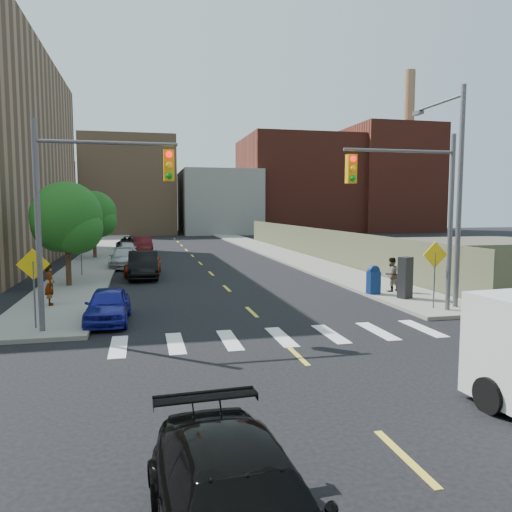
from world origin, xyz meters
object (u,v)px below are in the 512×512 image
parked_car_red (143,265)px  mailbox (374,280)px  parked_car_maroon (143,245)px  pedestrian_west (50,285)px  parked_car_black (143,265)px  parked_car_white (127,249)px  parked_car_blue (108,305)px  pedestrian_east (391,274)px  parked_car_grey (129,243)px  parked_car_silver (124,258)px  payphone (405,278)px

parked_car_red → mailbox: bearing=-41.1°
parked_car_maroon → pedestrian_west: pedestrian_west is taller
parked_car_black → parked_car_white: size_ratio=1.30×
parked_car_blue → pedestrian_east: 13.29m
parked_car_red → parked_car_maroon: bearing=93.6°
parked_car_grey → parked_car_black: bearing=-81.9°
parked_car_red → mailbox: mailbox is taller
parked_car_maroon → pedestrian_east: 27.37m
parked_car_black → parked_car_white: parked_car_black is taller
parked_car_silver → payphone: 20.18m
parked_car_black → parked_car_grey: size_ratio=1.02×
parked_car_blue → parked_car_maroon: size_ratio=0.80×
parked_car_black → mailbox: size_ratio=3.59×
parked_car_blue → pedestrian_west: size_ratio=2.20×
parked_car_maroon → pedestrian_east: pedestrian_east is taller
parked_car_silver → payphone: (12.67, -15.70, 0.40)m
parked_car_black → parked_car_silver: (-1.30, 5.53, -0.12)m
parked_car_red → parked_car_white: 12.75m
parked_car_black → mailbox: bearing=-39.8°
parked_car_blue → pedestrian_west: pedestrian_west is taller
payphone → parked_car_white: bearing=93.2°
parked_car_black → parked_car_grey: (-1.30, 20.91, -0.14)m
parked_car_blue → parked_car_white: (0.00, 25.67, -0.01)m
parked_car_grey → parked_car_blue: bearing=-85.4°
parked_car_blue → parked_car_grey: bearing=91.8°
parked_car_white → mailbox: mailbox is taller
parked_car_grey → mailbox: size_ratio=3.50×
parked_car_white → parked_car_grey: (0.00, 6.68, 0.02)m
parked_car_white → pedestrian_east: bearing=-65.5°
parked_car_grey → pedestrian_east: size_ratio=2.86×
parked_car_grey → payphone: (12.67, -31.08, 0.42)m
payphone → pedestrian_east: (0.27, 1.78, -0.10)m
parked_car_maroon → pedestrian_west: (-3.80, -24.71, 0.23)m
parked_car_maroon → pedestrian_west: 25.00m
payphone → parked_car_maroon: bearing=88.9°
mailbox → pedestrian_east: bearing=15.0°
mailbox → pedestrian_west: (-14.30, 0.50, 0.20)m
parked_car_grey → pedestrian_west: pedestrian_west is taller
mailbox → payphone: (0.87, -1.34, 0.27)m
parked_car_grey → payphone: payphone is taller
parked_car_blue → parked_car_black: (1.30, 11.45, 0.16)m
payphone → parked_car_black: bearing=113.9°
parked_car_maroon → parked_car_white: bearing=-123.9°
parked_car_silver → mailbox: bearing=-50.1°
pedestrian_west → parked_car_maroon: bearing=-23.3°
parked_car_black → parked_car_grey: bearing=93.9°
parked_car_blue → parked_car_white: parked_car_blue is taller
pedestrian_west → parked_car_blue: bearing=-155.8°
parked_car_red → payphone: payphone is taller
parked_car_white → parked_car_grey: parked_car_grey is taller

